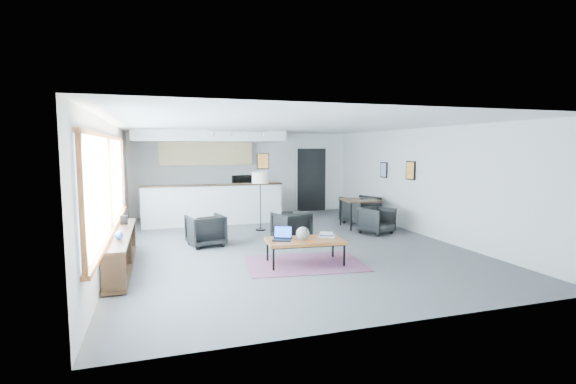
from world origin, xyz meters
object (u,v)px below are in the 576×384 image
object	(u,v)px
armchair_right	(291,225)
dining_chair_far	(360,211)
coffee_table	(305,241)
microwave	(243,180)
floor_lamp	(260,180)
book_stack	(327,235)
dining_chair_near	(376,221)
dining_table	(360,202)
armchair_left	(206,229)
ceramic_pot	(303,234)
laptop	(283,236)

from	to	relation	value
armchair_right	dining_chair_far	xyz separation A→B (m)	(2.48, 1.41, 0.00)
coffee_table	microwave	xyz separation A→B (m)	(0.02, 5.84, 0.71)
coffee_table	floor_lamp	bearing A→B (deg)	95.64
book_stack	microwave	bearing A→B (deg)	94.30
microwave	dining_chair_near	bearing A→B (deg)	-62.74
book_stack	coffee_table	bearing A→B (deg)	-172.26
book_stack	dining_chair_near	bearing A→B (deg)	42.33
dining_table	dining_chair_far	size ratio (longest dim) A/B	1.32
armchair_left	armchair_right	distance (m)	1.94
dining_table	dining_chair_near	bearing A→B (deg)	-89.02
dining_table	dining_chair_near	xyz separation A→B (m)	(0.01, -0.87, -0.38)
dining_chair_far	coffee_table	bearing A→B (deg)	31.38
armchair_left	dining_chair_near	xyz separation A→B (m)	(4.19, 0.05, -0.07)
ceramic_pot	book_stack	size ratio (longest dim) A/B	0.68
laptop	floor_lamp	xyz separation A→B (m)	(0.38, 3.22, 0.78)
armchair_right	dining_table	bearing A→B (deg)	-173.77
ceramic_pot	armchair_right	distance (m)	2.05
dining_table	dining_chair_far	xyz separation A→B (m)	(0.24, 0.45, -0.32)
ceramic_pot	armchair_left	xyz separation A→B (m)	(-1.51, 2.03, -0.20)
dining_chair_far	book_stack	bearing A→B (deg)	35.73
dining_chair_near	microwave	distance (m)	4.68
book_stack	microwave	xyz separation A→B (m)	(-0.43, 5.78, 0.64)
laptop	dining_chair_far	distance (m)	4.59
ceramic_pot	dining_chair_near	size ratio (longest dim) A/B	0.39
laptop	armchair_right	size ratio (longest dim) A/B	0.58
book_stack	armchair_right	bearing A→B (deg)	92.80
coffee_table	laptop	size ratio (longest dim) A/B	3.45
laptop	floor_lamp	distance (m)	3.34
coffee_table	floor_lamp	distance (m)	3.44
armchair_left	dining_table	world-z (taller)	dining_table
book_stack	dining_table	distance (m)	3.57
dining_chair_near	coffee_table	bearing A→B (deg)	-164.49
dining_table	microwave	size ratio (longest dim) A/B	1.63
dining_chair_far	ceramic_pot	bearing A→B (deg)	31.17
ceramic_pot	dining_chair_near	xyz separation A→B (m)	(2.68, 2.08, -0.27)
laptop	armchair_right	bearing A→B (deg)	92.30
coffee_table	ceramic_pot	bearing A→B (deg)	-137.67
laptop	ceramic_pot	world-z (taller)	same
microwave	ceramic_pot	bearing A→B (deg)	-97.83
armchair_right	dining_chair_far	world-z (taller)	dining_chair_far
dining_chair_near	book_stack	bearing A→B (deg)	-159.96
dining_chair_near	microwave	bearing A→B (deg)	102.00
armchair_left	armchair_right	size ratio (longest dim) A/B	1.03
floor_lamp	microwave	size ratio (longest dim) A/B	2.52
armchair_right	dining_chair_near	bearing A→B (deg)	165.28
armchair_left	dining_chair_far	world-z (taller)	armchair_left
dining_chair_far	dining_chair_near	bearing A→B (deg)	62.07
coffee_table	ceramic_pot	world-z (taller)	ceramic_pot
armchair_right	floor_lamp	xyz separation A→B (m)	(-0.38, 1.38, 0.94)
armchair_left	dining_chair_far	size ratio (longest dim) A/B	1.02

